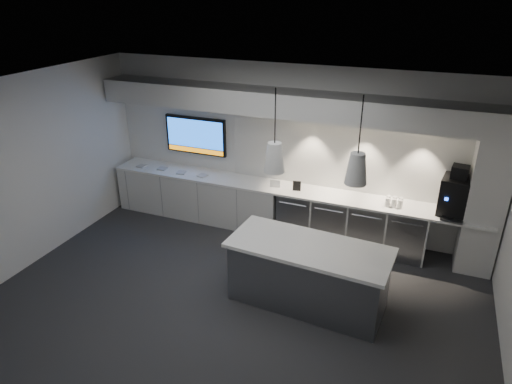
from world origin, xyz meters
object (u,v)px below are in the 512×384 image
at_px(bin, 240,267).
at_px(island, 308,274).
at_px(coffee_machine, 456,194).
at_px(wall_tv, 196,135).

bearing_deg(bin, island, -9.18).
relative_size(island, coffee_machine, 2.87).
xyz_separation_m(island, bin, (-1.13, 0.18, -0.27)).
distance_m(island, bin, 1.17).
distance_m(wall_tv, coffee_machine, 4.69).
height_order(wall_tv, bin, wall_tv).
height_order(wall_tv, island, wall_tv).
bearing_deg(wall_tv, bin, -47.84).
xyz_separation_m(wall_tv, coffee_machine, (4.67, -0.25, -0.33)).
relative_size(wall_tv, coffee_machine, 1.57).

